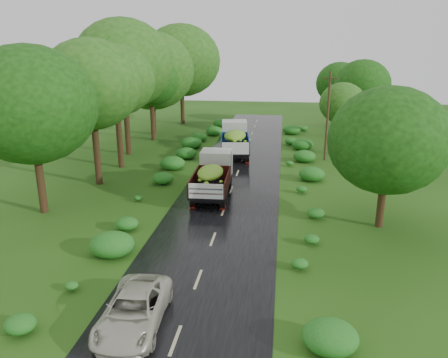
% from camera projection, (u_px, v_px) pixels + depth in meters
% --- Properties ---
extents(ground, '(120.00, 120.00, 0.00)m').
position_uv_depth(ground, '(198.00, 280.00, 18.41)').
color(ground, '#1C440E').
rests_on(ground, ground).
extents(road, '(6.50, 80.00, 0.02)m').
position_uv_depth(road, '(216.00, 231.00, 23.14)').
color(road, black).
rests_on(road, ground).
extents(road_lines, '(0.12, 69.60, 0.00)m').
position_uv_depth(road_lines, '(219.00, 224.00, 24.08)').
color(road_lines, '#BFB78C').
rests_on(road_lines, road).
extents(truck_near, '(2.32, 6.13, 2.55)m').
position_uv_depth(truck_near, '(213.00, 174.00, 28.36)').
color(truck_near, black).
rests_on(truck_near, ground).
extents(truck_far, '(3.12, 6.78, 2.75)m').
position_uv_depth(truck_far, '(235.00, 138.00, 38.53)').
color(truck_far, black).
rests_on(truck_far, ground).
extents(car, '(2.26, 4.50, 1.22)m').
position_uv_depth(car, '(134.00, 310.00, 15.21)').
color(car, beige).
rests_on(car, road).
extents(utility_pole, '(1.22, 0.60, 7.39)m').
position_uv_depth(utility_pole, '(328.00, 116.00, 36.28)').
color(utility_pole, '#382616').
rests_on(utility_pole, ground).
extents(trees_left, '(5.92, 34.54, 9.75)m').
position_uv_depth(trees_left, '(136.00, 74.00, 39.25)').
color(trees_left, black).
rests_on(trees_left, ground).
extents(trees_right, '(5.80, 33.28, 7.10)m').
position_uv_depth(trees_right, '(356.00, 98.00, 37.79)').
color(trees_right, black).
rests_on(trees_right, ground).
extents(shrubs, '(11.90, 44.00, 0.70)m').
position_uv_depth(shrubs, '(235.00, 176.00, 31.56)').
color(shrubs, '#18681E').
rests_on(shrubs, ground).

